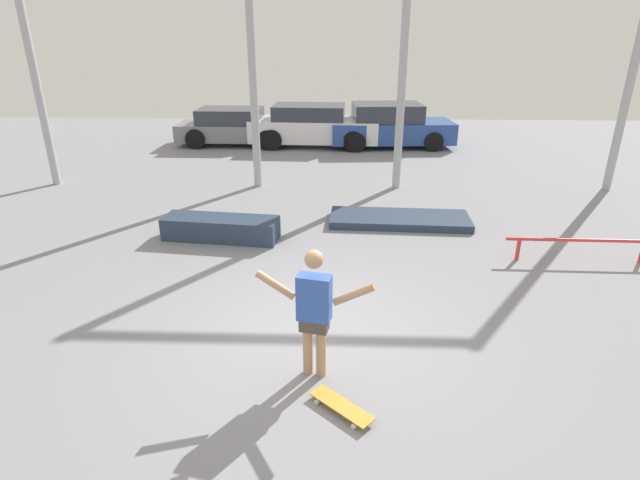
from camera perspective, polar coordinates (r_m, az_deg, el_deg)
name	(u,v)px	position (r m, az deg, el deg)	size (l,w,h in m)	color
ground_plane	(315,335)	(6.74, -0.58, -10.79)	(36.00, 36.00, 0.00)	gray
skateboarder	(314,308)	(5.59, -0.67, -7.79)	(1.35, 0.37, 1.58)	tan
skateboard	(341,406)	(5.56, 2.47, -18.42)	(0.71, 0.67, 0.08)	gold
grind_box	(221,228)	(9.83, -11.25, 1.34)	(2.22, 0.64, 0.43)	#28384C
manual_pad	(399,219)	(10.63, 9.07, 2.35)	(2.90, 1.06, 0.16)	#28384C
grind_rail	(581,243)	(9.76, 27.70, -0.34)	(2.58, 0.11, 0.43)	red
canopy_support_left	(137,26)	(13.42, -20.23, 21.93)	(5.57, 0.20, 6.38)	#A5A8AD
canopy_support_right	(523,26)	(13.24, 22.22, 21.68)	(5.57, 0.20, 6.38)	#A5A8AD
parked_car_grey	(234,127)	(18.40, -9.77, 12.61)	(4.02, 1.87, 1.26)	slate
parked_car_white	(313,126)	(17.90, -0.80, 12.90)	(4.50, 2.05, 1.42)	white
parked_car_blue	(390,126)	(18.01, 7.98, 12.77)	(4.33, 2.24, 1.47)	#284793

